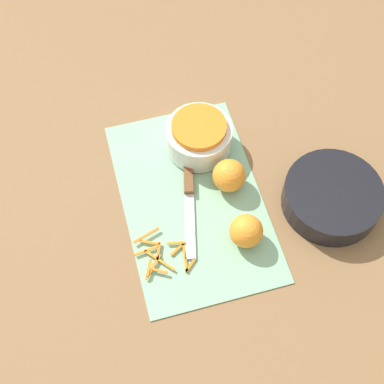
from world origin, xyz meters
TOP-DOWN VIEW (x-y plane):
  - ground_plane at (0.00, 0.00)m, footprint 4.00×4.00m
  - cutting_board at (0.00, 0.00)m, footprint 0.48×0.30m
  - bowl_speckled at (-0.13, 0.05)m, footprint 0.15×0.15m
  - bowl_dark at (0.09, 0.29)m, footprint 0.21×0.21m
  - knife at (-0.03, 0.00)m, footprint 0.25×0.08m
  - orange_left at (0.12, 0.08)m, footprint 0.07×0.07m
  - orange_right at (-0.01, 0.09)m, footprint 0.07×0.07m
  - peel_pile at (0.11, -0.09)m, footprint 0.11×0.12m

SIDE VIEW (x-z plane):
  - ground_plane at x=0.00m, z-range 0.00..0.00m
  - cutting_board at x=0.00m, z-range 0.00..0.01m
  - peel_pile at x=0.11m, z-range 0.01..0.01m
  - knife at x=-0.03m, z-range 0.00..0.02m
  - bowl_dark at x=0.09m, z-range 0.00..0.06m
  - orange_left at x=0.12m, z-range 0.01..0.08m
  - orange_right at x=-0.01m, z-range 0.01..0.08m
  - bowl_speckled at x=-0.13m, z-range 0.00..0.08m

